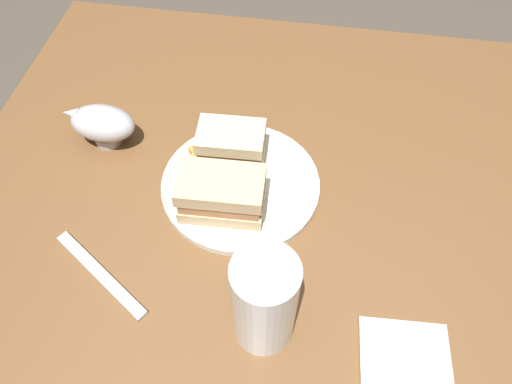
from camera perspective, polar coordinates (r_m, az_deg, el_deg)
ground_plane at (r=1.38m, az=1.05°, el=-19.77°), size 6.00×6.00×0.00m
dining_table at (r=1.04m, az=1.36°, el=-14.25°), size 1.00×0.98×0.73m
plate at (r=0.74m, az=-1.84°, el=0.89°), size 0.24×0.24×0.01m
sandwich_half_left at (r=0.74m, az=-2.97°, el=5.64°), size 0.11×0.07×0.06m
sandwich_half_right at (r=0.68m, az=-4.12°, el=-0.22°), size 0.12×0.08×0.07m
potato_wedge_front at (r=0.76m, az=-6.33°, el=4.09°), size 0.05×0.05×0.01m
potato_wedge_middle at (r=0.75m, az=-6.13°, el=3.32°), size 0.05×0.04×0.02m
potato_wedge_back at (r=0.71m, az=-7.64°, el=-0.98°), size 0.03×0.04×0.02m
pint_glass at (r=0.57m, az=0.99°, el=-13.39°), size 0.08×0.08×0.16m
gravy_boat at (r=0.81m, az=-17.88°, el=7.80°), size 0.12×0.07×0.07m
napkin at (r=0.65m, az=17.29°, el=-18.23°), size 0.11×0.10×0.01m
fork at (r=0.70m, az=-18.04°, el=-9.27°), size 0.16×0.11×0.01m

